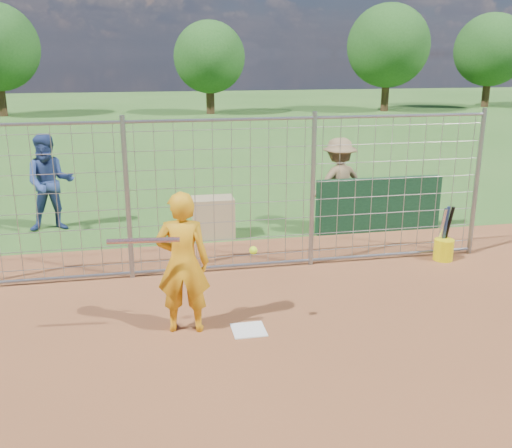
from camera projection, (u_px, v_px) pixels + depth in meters
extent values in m
plane|color=#2D591E|center=(246.00, 324.00, 7.65)|extent=(100.00, 100.00, 0.00)
cube|color=silver|center=(249.00, 330.00, 7.45)|extent=(0.43, 0.43, 0.02)
cube|color=#11381E|center=(379.00, 205.00, 11.51)|extent=(2.60, 0.20, 1.10)
imported|color=orange|center=(183.00, 263.00, 7.22)|extent=(0.74, 0.55, 1.87)
imported|color=navy|center=(50.00, 183.00, 11.46)|extent=(1.03, 0.84, 1.98)
imported|color=olive|center=(339.00, 183.00, 11.66)|extent=(1.31, 0.90, 1.87)
cube|color=tan|center=(213.00, 218.00, 11.17)|extent=(0.80, 0.56, 0.80)
cylinder|color=silver|center=(143.00, 241.00, 6.79)|extent=(0.86, 0.14, 0.06)
sphere|color=#C8FF1A|center=(253.00, 250.00, 7.14)|extent=(0.10, 0.10, 0.10)
cylinder|color=yellow|center=(443.00, 250.00, 9.96)|extent=(0.34, 0.34, 0.38)
cylinder|color=silver|center=(441.00, 229.00, 9.90)|extent=(0.11, 0.31, 0.83)
cylinder|color=navy|center=(445.00, 229.00, 9.91)|extent=(0.06, 0.16, 0.85)
cylinder|color=black|center=(448.00, 229.00, 9.92)|extent=(0.11, 0.23, 0.84)
cylinder|color=gray|center=(128.00, 200.00, 8.87)|extent=(0.08, 0.08, 2.60)
cylinder|color=gray|center=(313.00, 191.00, 9.44)|extent=(0.08, 0.08, 2.60)
cylinder|color=gray|center=(477.00, 183.00, 10.01)|extent=(0.08, 0.08, 2.60)
cylinder|color=gray|center=(222.00, 120.00, 8.81)|extent=(9.00, 0.05, 0.05)
cylinder|color=gray|center=(224.00, 266.00, 9.50)|extent=(9.00, 0.05, 0.05)
cube|color=gray|center=(223.00, 198.00, 9.17)|extent=(9.00, 0.02, 2.50)
cylinder|color=#3F2B19|center=(1.00, 94.00, 32.81)|extent=(0.50, 0.50, 2.52)
cylinder|color=#3F2B19|center=(210.00, 96.00, 34.20)|extent=(0.50, 0.50, 2.16)
sphere|color=#26561E|center=(209.00, 57.00, 33.56)|extent=(4.20, 4.20, 4.20)
cylinder|color=#3F2B19|center=(385.00, 90.00, 35.76)|extent=(0.50, 0.50, 2.59)
sphere|color=#26561E|center=(388.00, 46.00, 35.00)|extent=(5.04, 5.04, 5.04)
cylinder|color=#3F2B19|center=(486.00, 88.00, 38.71)|extent=(0.50, 0.50, 2.45)
sphere|color=#26561E|center=(491.00, 50.00, 37.99)|extent=(4.76, 4.76, 4.76)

